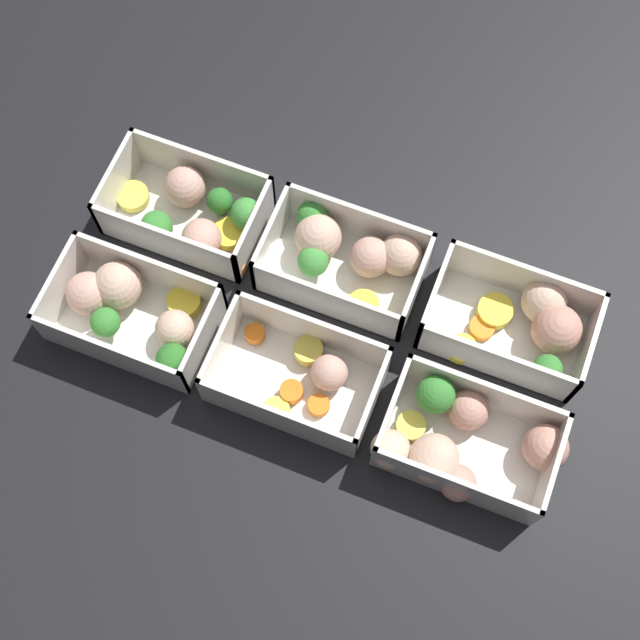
% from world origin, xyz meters
% --- Properties ---
extents(ground_plane, '(4.00, 4.00, 0.00)m').
position_xyz_m(ground_plane, '(0.00, 0.00, 0.00)').
color(ground_plane, black).
extents(container_near_left, '(0.17, 0.12, 0.06)m').
position_xyz_m(container_near_left, '(-0.20, -0.07, 0.03)').
color(container_near_left, silver).
rests_on(container_near_left, ground_plane).
extents(container_near_center, '(0.17, 0.12, 0.06)m').
position_xyz_m(container_near_center, '(0.00, -0.08, 0.03)').
color(container_near_center, silver).
rests_on(container_near_center, ground_plane).
extents(container_near_right, '(0.18, 0.11, 0.06)m').
position_xyz_m(container_near_right, '(0.17, -0.06, 0.02)').
color(container_near_right, silver).
rests_on(container_near_right, ground_plane).
extents(container_far_left, '(0.20, 0.12, 0.06)m').
position_xyz_m(container_far_left, '(-0.18, 0.07, 0.03)').
color(container_far_left, silver).
rests_on(container_far_left, ground_plane).
extents(container_far_center, '(0.17, 0.10, 0.06)m').
position_xyz_m(container_far_center, '(-0.00, 0.06, 0.02)').
color(container_far_center, silver).
rests_on(container_far_center, ground_plane).
extents(container_far_right, '(0.17, 0.11, 0.06)m').
position_xyz_m(container_far_right, '(0.19, 0.06, 0.03)').
color(container_far_right, silver).
rests_on(container_far_right, ground_plane).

